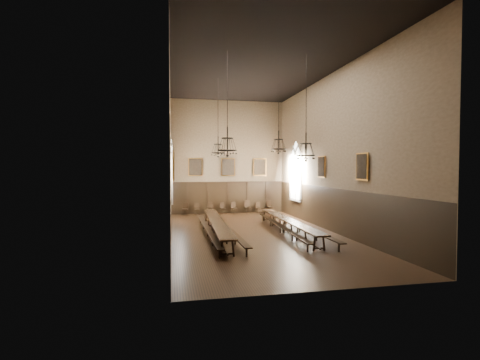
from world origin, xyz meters
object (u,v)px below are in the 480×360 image
object	(u,v)px
bench_right_outer	(300,227)
chandelier_front_right	(306,149)
bench_left_inner	(227,229)
chair_3	(223,210)
bench_right_inner	(280,228)
chair_0	(185,211)
chair_5	(248,209)
chair_6	(259,210)
chair_7	(270,209)
table_left	(216,228)
chandelier_back_left	(218,148)
bench_left_outer	(208,231)
chair_1	(197,211)
table_right	(288,226)
chandelier_front_left	(227,144)
chandelier_back_right	(279,145)
chair_4	(234,210)

from	to	relation	value
bench_right_outer	chandelier_front_right	world-z (taller)	chandelier_front_right
bench_left_inner	chair_3	size ratio (longest dim) A/B	11.68
bench_right_inner	chair_0	size ratio (longest dim) A/B	10.00
chair_5	chair_6	xyz separation A→B (m)	(0.89, -0.04, -0.05)
chair_7	bench_right_outer	bearing A→B (deg)	-113.90
table_left	chandelier_back_left	distance (m)	5.04
table_left	chandelier_front_right	bearing A→B (deg)	-37.35
bench_right_inner	bench_right_outer	size ratio (longest dim) A/B	0.95
chair_0	chair_6	bearing A→B (deg)	18.53
bench_left_outer	chair_1	size ratio (longest dim) A/B	11.15
bench_right_inner	chair_6	xyz separation A→B (m)	(0.92, 8.52, -0.02)
table_right	chandelier_back_left	world-z (taller)	chandelier_back_left
bench_left_outer	bench_right_inner	size ratio (longest dim) A/B	1.01
chair_3	chandelier_front_right	distance (m)	12.44
table_left	bench_right_inner	size ratio (longest dim) A/B	1.07
chandelier_back_left	chandelier_front_left	bearing A→B (deg)	-92.77
bench_right_inner	chandelier_front_right	size ratio (longest dim) A/B	1.97
bench_right_outer	bench_right_inner	bearing A→B (deg)	179.58
table_right	bench_right_outer	bearing A→B (deg)	-2.54
bench_left_outer	bench_left_inner	bearing A→B (deg)	15.93
table_left	chair_1	distance (m)	8.45
chair_5	chandelier_back_right	xyz separation A→B (m)	(0.71, -5.85, 4.79)
chandelier_front_left	chair_4	bearing A→B (deg)	78.16
bench_right_inner	chair_1	xyz separation A→B (m)	(-4.00, 8.53, -0.01)
table_right	chair_0	size ratio (longest dim) A/B	10.04
chair_6	chandelier_front_left	xyz separation A→B (m)	(-4.33, -11.14, 4.48)
chair_4	chandelier_back_left	xyz separation A→B (m)	(-2.10, -6.16, 4.59)
table_right	chair_4	distance (m)	8.68
chair_0	table_left	bearing A→B (deg)	-62.75
bench_left_outer	bench_right_outer	bearing A→B (deg)	2.74
bench_right_inner	bench_right_outer	xyz separation A→B (m)	(1.13, -0.01, 0.01)
bench_right_inner	chair_6	size ratio (longest dim) A/B	11.21
chair_0	chandelier_front_left	distance (m)	12.06
chair_5	chair_6	world-z (taller)	chair_5
chandelier_back_left	chandelier_front_right	distance (m)	6.35
bench_right_inner	chandelier_back_right	distance (m)	5.58
table_left	bench_right_inner	xyz separation A→B (m)	(3.59, -0.09, -0.13)
chair_4	chair_1	bearing A→B (deg)	161.82
bench_left_outer	chair_3	xyz separation A→B (m)	(2.14, 8.83, -0.01)
table_left	bench_right_outer	xyz separation A→B (m)	(4.72, -0.10, -0.11)
bench_left_inner	chair_4	world-z (taller)	chair_4
table_left	chair_3	xyz separation A→B (m)	(1.63, 8.48, -0.14)
table_right	chandelier_back_left	distance (m)	6.23
chair_3	chair_6	size ratio (longest dim) A/B	1.03
bench_right_outer	chair_4	bearing A→B (deg)	104.37
bench_left_inner	chandelier_front_right	world-z (taller)	chandelier_front_right
chair_4	chair_6	distance (m)	1.99
table_left	chandelier_back_right	bearing A→B (deg)	31.16
chair_4	chandelier_back_right	distance (m)	7.80
chandelier_back_left	chandelier_back_right	world-z (taller)	same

